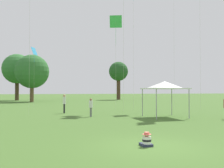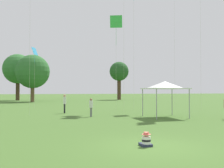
# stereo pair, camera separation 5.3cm
# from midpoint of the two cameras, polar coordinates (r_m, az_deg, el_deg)

# --- Properties ---
(ground_plane) EXTENTS (300.00, 300.00, 0.00)m
(ground_plane) POSITION_cam_midpoint_polar(r_m,az_deg,el_deg) (10.64, 8.98, -13.30)
(ground_plane) COLOR #426628
(seated_toddler) EXTENTS (0.44, 0.55, 0.57)m
(seated_toddler) POSITION_cam_midpoint_polar(r_m,az_deg,el_deg) (10.61, 7.56, -12.08)
(seated_toddler) COLOR #282D47
(seated_toddler) RESTS_ON ground
(person_standing_0) EXTENTS (0.43, 0.43, 1.53)m
(person_standing_0) POSITION_cam_midpoint_polar(r_m,az_deg,el_deg) (21.97, -4.51, -4.73)
(person_standing_0) COLOR slate
(person_standing_0) RESTS_ON ground
(person_standing_1) EXTENTS (0.36, 0.36, 1.81)m
(person_standing_1) POSITION_cam_midpoint_polar(r_m,az_deg,el_deg) (25.61, -10.23, -3.78)
(person_standing_1) COLOR black
(person_standing_1) RESTS_ON ground
(canopy_tent) EXTENTS (3.16, 3.16, 2.94)m
(canopy_tent) POSITION_cam_midpoint_polar(r_m,az_deg,el_deg) (21.88, 11.50, -0.29)
(canopy_tent) COLOR white
(canopy_tent) RESTS_ON ground
(kite_2) EXTENTS (1.35, 0.77, 10.29)m
(kite_2) POSITION_cam_midpoint_polar(r_m,az_deg,el_deg) (29.11, 0.95, 13.07)
(kite_2) COLOR green
(kite_2) RESTS_ON ground
(kite_5) EXTENTS (0.76, 1.05, 7.41)m
(kite_5) POSITION_cam_midpoint_polar(r_m,az_deg,el_deg) (33.31, -16.44, 6.59)
(kite_5) COLOR #339EDB
(kite_5) RESTS_ON ground
(distant_tree_1) EXTENTS (6.48, 6.48, 10.16)m
(distant_tree_1) POSITION_cam_midpoint_polar(r_m,az_deg,el_deg) (61.03, -19.79, 3.08)
(distant_tree_1) COLOR #473323
(distant_tree_1) RESTS_ON ground
(distant_tree_2) EXTENTS (6.54, 6.54, 9.14)m
(distant_tree_2) POSITION_cam_midpoint_polar(r_m,az_deg,el_deg) (53.25, -16.87, 2.59)
(distant_tree_2) COLOR brown
(distant_tree_2) RESTS_ON ground
(distant_tree_3) EXTENTS (4.54, 4.54, 8.99)m
(distant_tree_3) POSITION_cam_midpoint_polar(r_m,az_deg,el_deg) (62.15, 1.58, 2.62)
(distant_tree_3) COLOR #473323
(distant_tree_3) RESTS_ON ground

